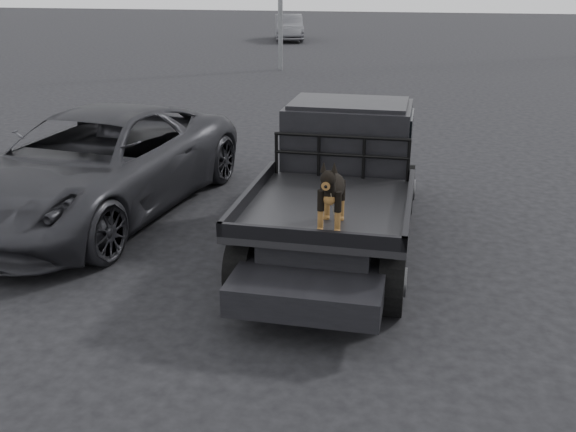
% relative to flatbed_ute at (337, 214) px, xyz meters
% --- Properties ---
extents(ground, '(120.00, 120.00, 0.00)m').
position_rel_flatbed_ute_xyz_m(ground, '(-0.08, -1.41, -0.46)').
color(ground, black).
rests_on(ground, ground).
extents(flatbed_ute, '(2.00, 5.40, 0.92)m').
position_rel_flatbed_ute_xyz_m(flatbed_ute, '(0.00, 0.00, 0.00)').
color(flatbed_ute, black).
rests_on(flatbed_ute, ground).
extents(ute_cab, '(1.72, 1.30, 0.88)m').
position_rel_flatbed_ute_xyz_m(ute_cab, '(-0.00, 0.95, 0.90)').
color(ute_cab, black).
rests_on(ute_cab, flatbed_ute).
extents(headache_rack, '(1.80, 0.08, 0.55)m').
position_rel_flatbed_ute_xyz_m(headache_rack, '(-0.00, 0.20, 0.74)').
color(headache_rack, black).
rests_on(headache_rack, flatbed_ute).
extents(dog, '(0.32, 0.60, 0.74)m').
position_rel_flatbed_ute_xyz_m(dog, '(0.14, -1.58, 0.83)').
color(dog, black).
rests_on(dog, flatbed_ute).
extents(parked_suv, '(3.18, 5.83, 1.55)m').
position_rel_flatbed_ute_xyz_m(parked_suv, '(-3.76, 0.52, 0.31)').
color(parked_suv, '#2A2A2E').
rests_on(parked_suv, ground).
extents(distant_car_a, '(2.46, 4.41, 1.38)m').
position_rel_flatbed_ute_xyz_m(distant_car_a, '(-6.69, 28.19, 0.23)').
color(distant_car_a, '#525257').
rests_on(distant_car_a, ground).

